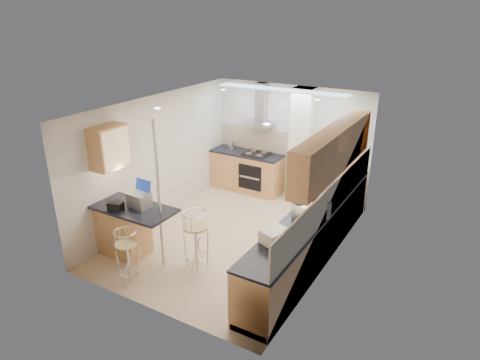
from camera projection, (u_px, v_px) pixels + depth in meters
The scene contains 16 objects.
ground at pixel (236, 237), 8.07m from camera, with size 4.80×4.80×0.00m, color tan.
room_shell at pixel (262, 157), 7.65m from camera, with size 3.64×4.84×2.51m.
right_counter at pixel (312, 235), 7.20m from camera, with size 0.63×4.40×0.92m.
back_counter at pixel (247, 171), 10.03m from camera, with size 1.70×0.63×0.92m.
peninsula at pixel (135, 232), 7.26m from camera, with size 1.47×0.72×0.94m.
microwave at pixel (311, 211), 6.68m from camera, with size 0.52×0.35×0.29m, color silver.
laptop at pixel (139, 200), 7.07m from camera, with size 0.36×0.27×0.24m, color #9EA0A5.
bag at pixel (116, 206), 7.00m from camera, with size 0.23×0.17×0.13m, color black.
bar_stool_near at pixel (128, 257), 6.58m from camera, with size 0.37×0.37×0.91m, color tan, non-canonical shape.
bar_stool_end at pixel (196, 241), 6.88m from camera, with size 0.43×0.43×1.04m, color tan, non-canonical shape.
jar_a at pixel (342, 187), 7.68m from camera, with size 0.12×0.12×0.19m, color white.
jar_b at pixel (324, 198), 7.28m from camera, with size 0.11×0.11×0.15m, color white.
jar_c at pixel (318, 211), 6.75m from camera, with size 0.14×0.14×0.22m, color #B0AB8C.
jar_d at pixel (285, 237), 6.07m from camera, with size 0.10×0.10×0.14m, color silver.
bread_bin at pixel (274, 236), 6.04m from camera, with size 0.29×0.37×0.19m, color white.
kettle at pixel (231, 145), 10.04m from camera, with size 0.16×0.16×0.20m, color #A9ABAE.
Camera 1 is at (3.65, -6.07, 4.01)m, focal length 32.00 mm.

